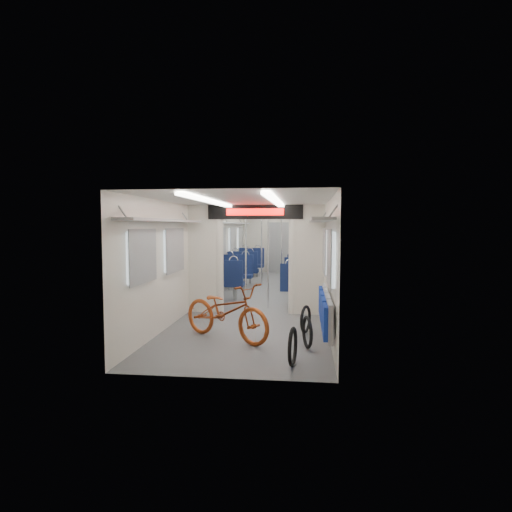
% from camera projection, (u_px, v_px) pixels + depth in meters
% --- Properties ---
extents(carriage, '(12.00, 12.02, 2.31)m').
position_uv_depth(carriage, '(264.00, 240.00, 10.80)').
color(carriage, '#515456').
rests_on(carriage, ground).
extents(bicycle, '(1.85, 1.50, 0.94)m').
position_uv_depth(bicycle, '(226.00, 311.00, 6.98)').
color(bicycle, '#9C3F16').
rests_on(bicycle, ground).
extents(flip_bench, '(0.12, 2.12, 0.53)m').
position_uv_depth(flip_bench, '(325.00, 310.00, 6.52)').
color(flip_bench, gray).
rests_on(flip_bench, carriage).
extents(bike_hoop_a, '(0.12, 0.53, 0.53)m').
position_uv_depth(bike_hoop_a, '(293.00, 348.00, 5.66)').
color(bike_hoop_a, black).
rests_on(bike_hoop_a, ground).
extents(bike_hoop_b, '(0.17, 0.50, 0.50)m').
position_uv_depth(bike_hoop_b, '(307.00, 334.00, 6.48)').
color(bike_hoop_b, black).
rests_on(bike_hoop_b, ground).
extents(bike_hoop_c, '(0.20, 0.48, 0.49)m').
position_uv_depth(bike_hoop_c, '(306.00, 321.00, 7.41)').
color(bike_hoop_c, black).
rests_on(bike_hoop_c, ground).
extents(seat_bay_near_left, '(0.93, 2.17, 1.13)m').
position_uv_depth(seat_bay_near_left, '(232.00, 274.00, 11.59)').
color(seat_bay_near_left, '#0D183D').
rests_on(seat_bay_near_left, ground).
extents(seat_bay_near_right, '(0.91, 2.09, 1.10)m').
position_uv_depth(seat_bay_near_right, '(300.00, 278.00, 10.80)').
color(seat_bay_near_right, '#0D183D').
rests_on(seat_bay_near_right, ground).
extents(seat_bay_far_left, '(0.96, 2.31, 1.17)m').
position_uv_depth(seat_bay_far_left, '(247.00, 263.00, 14.74)').
color(seat_bay_far_left, '#0D183D').
rests_on(seat_bay_far_left, ground).
extents(seat_bay_far_right, '(0.89, 1.97, 1.07)m').
position_uv_depth(seat_bay_far_right, '(302.00, 265.00, 14.42)').
color(seat_bay_far_right, '#0D183D').
rests_on(seat_bay_far_right, ground).
extents(stanchion_near_left, '(0.04, 0.04, 2.30)m').
position_uv_depth(stanchion_near_left, '(246.00, 257.00, 9.73)').
color(stanchion_near_left, silver).
rests_on(stanchion_near_left, ground).
extents(stanchion_near_right, '(0.04, 0.04, 2.30)m').
position_uv_depth(stanchion_near_right, '(268.00, 258.00, 9.58)').
color(stanchion_near_right, silver).
rests_on(stanchion_near_right, ground).
extents(stanchion_far_left, '(0.04, 0.04, 2.30)m').
position_uv_depth(stanchion_far_left, '(262.00, 249.00, 12.94)').
color(stanchion_far_left, silver).
rests_on(stanchion_far_left, ground).
extents(stanchion_far_right, '(0.04, 0.04, 2.30)m').
position_uv_depth(stanchion_far_right, '(281.00, 250.00, 12.70)').
color(stanchion_far_right, silver).
rests_on(stanchion_far_right, ground).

